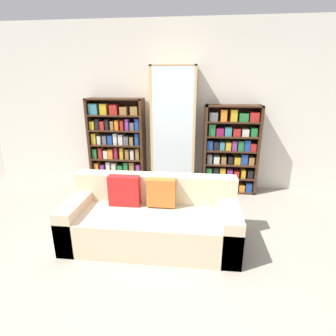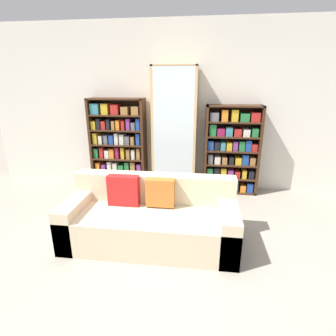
% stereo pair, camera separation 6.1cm
% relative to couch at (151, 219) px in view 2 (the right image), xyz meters
% --- Properties ---
extents(ground_plane, '(16.00, 16.00, 0.00)m').
position_rel_couch_xyz_m(ground_plane, '(0.25, -0.72, -0.27)').
color(ground_plane, gray).
extents(wall_back, '(6.86, 0.06, 2.70)m').
position_rel_couch_xyz_m(wall_back, '(0.25, 1.82, 1.08)').
color(wall_back, silver).
rests_on(wall_back, ground).
extents(couch, '(1.91, 0.80, 0.75)m').
position_rel_couch_xyz_m(couch, '(0.00, 0.00, 0.00)').
color(couch, beige).
rests_on(couch, ground).
extents(bookshelf_left, '(0.93, 0.32, 1.52)m').
position_rel_couch_xyz_m(bookshelf_left, '(-0.86, 1.62, 0.47)').
color(bookshelf_left, '#3D2314').
rests_on(bookshelf_left, ground).
extents(display_cabinet, '(0.71, 0.36, 2.01)m').
position_rel_couch_xyz_m(display_cabinet, '(0.10, 1.60, 0.74)').
color(display_cabinet, tan).
rests_on(display_cabinet, ground).
extents(bookshelf_right, '(0.87, 0.32, 1.43)m').
position_rel_couch_xyz_m(bookshelf_right, '(1.03, 1.62, 0.43)').
color(bookshelf_right, '#3D2314').
rests_on(bookshelf_right, ground).
extents(wine_bottle, '(0.08, 0.08, 0.37)m').
position_rel_couch_xyz_m(wine_bottle, '(0.43, 1.09, -0.12)').
color(wine_bottle, black).
rests_on(wine_bottle, ground).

